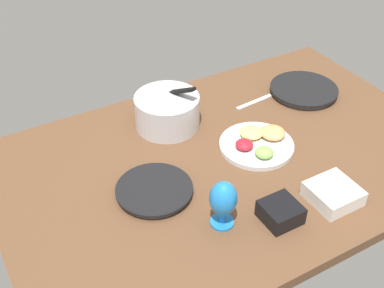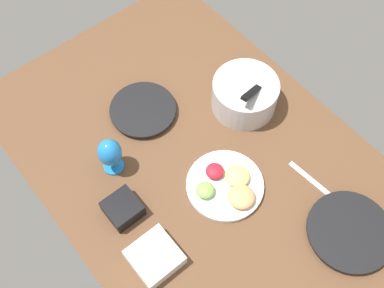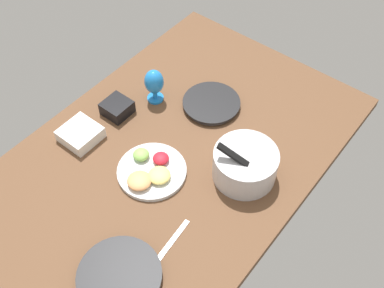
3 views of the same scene
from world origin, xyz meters
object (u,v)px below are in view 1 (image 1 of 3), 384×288
dinner_plate_right (304,90)px  fruit_platter (258,143)px  square_bowl_white (333,193)px  hurricane_glass_blue (223,200)px  mixing_bowl (167,110)px  dinner_plate_left (154,191)px  square_bowl_black (281,211)px

dinner_plate_right → fruit_platter: bearing=-152.2°
fruit_platter → square_bowl_white: square_bowl_white is taller
dinner_plate_right → hurricane_glass_blue: size_ratio=1.75×
mixing_bowl → dinner_plate_left: bearing=-123.9°
hurricane_glass_blue → dinner_plate_left: bearing=118.8°
mixing_bowl → fruit_platter: (21.96, -28.01, -4.98)cm
hurricane_glass_blue → square_bowl_white: 37.44cm
dinner_plate_left → square_bowl_black: 40.39cm
fruit_platter → square_bowl_white: (4.45, -34.14, 1.11)cm
dinner_plate_right → hurricane_glass_blue: 82.98cm
dinner_plate_left → fruit_platter: bearing=4.8°
square_bowl_white → mixing_bowl: bearing=113.0°
fruit_platter → square_bowl_black: square_bowl_black is taller
dinner_plate_left → mixing_bowl: mixing_bowl is taller
dinner_plate_left → fruit_platter: size_ratio=0.93×
dinner_plate_right → hurricane_glass_blue: hurricane_glass_blue is taller
dinner_plate_right → mixing_bowl: size_ratio=1.15×
fruit_platter → square_bowl_white: size_ratio=1.85×
square_bowl_black → square_bowl_white: (19.59, -1.59, -0.33)cm
dinner_plate_left → square_bowl_white: 56.66cm
fruit_platter → square_bowl_black: (-15.14, -32.55, 1.44)cm
dinner_plate_right → square_bowl_black: 74.54cm
hurricane_glass_blue → square_bowl_black: hurricane_glass_blue is taller
hurricane_glass_blue → fruit_platter: bearing=39.0°
dinner_plate_right → square_bowl_black: bearing=-135.2°
dinner_plate_right → hurricane_glass_blue: (-69.08, -45.25, 8.15)cm
dinner_plate_left → dinner_plate_right: dinner_plate_right is taller
mixing_bowl → fruit_platter: bearing=-51.9°
dinner_plate_right → dinner_plate_left: bearing=-163.8°
fruit_platter → hurricane_glass_blue: bearing=-141.0°
dinner_plate_left → dinner_plate_right: 84.38cm
dinner_plate_left → mixing_bowl: (21.30, 31.63, 5.46)cm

